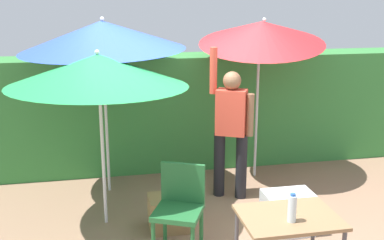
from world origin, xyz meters
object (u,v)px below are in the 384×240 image
umbrella_orange (102,36)px  person_vendor (231,125)px  cooler_box (287,213)px  bottle_water (292,208)px  umbrella_yellow (262,32)px  crate_cardboard (171,213)px  folding_table (288,225)px  chair_plastic (180,205)px  umbrella_rainbow (98,70)px

umbrella_orange → person_vendor: (1.49, -0.48, -1.07)m
person_vendor → cooler_box: 1.29m
bottle_water → umbrella_orange: bearing=117.8°
umbrella_yellow → cooler_box: umbrella_yellow is taller
umbrella_orange → crate_cardboard: umbrella_orange is taller
crate_cardboard → folding_table: bearing=-60.0°
person_vendor → bottle_water: (-0.11, -2.14, -0.09)m
bottle_water → umbrella_yellow: bearing=76.2°
umbrella_yellow → chair_plastic: bearing=-128.4°
umbrella_rainbow → umbrella_orange: 0.94m
umbrella_rainbow → cooler_box: bearing=-17.9°
umbrella_yellow → cooler_box: bearing=-97.6°
umbrella_orange → crate_cardboard: (0.63, -1.17, -1.82)m
umbrella_orange → person_vendor: bearing=-17.9°
umbrella_yellow → cooler_box: (-0.21, -1.61, -1.78)m
chair_plastic → folding_table: 1.14m
crate_cardboard → bottle_water: size_ratio=1.96×
cooler_box → crate_cardboard: cooler_box is taller
umbrella_rainbow → umbrella_orange: (0.07, 0.89, 0.28)m
umbrella_rainbow → person_vendor: umbrella_rainbow is taller
umbrella_rainbow → chair_plastic: bearing=-47.7°
umbrella_orange → cooler_box: umbrella_orange is taller
chair_plastic → bottle_water: (0.74, -0.94, 0.34)m
person_vendor → chair_plastic: (-0.85, -1.19, -0.42)m
person_vendor → bottle_water: 2.14m
crate_cardboard → folding_table: folding_table is taller
umbrella_rainbow → crate_cardboard: umbrella_rainbow is taller
person_vendor → folding_table: 2.06m
chair_plastic → cooler_box: 1.24m
crate_cardboard → folding_table: (0.78, -1.35, 0.46)m
umbrella_rainbow → umbrella_yellow: bearing=25.2°
cooler_box → umbrella_orange: bearing=140.6°
crate_cardboard → bottle_water: (0.75, -1.44, 0.66)m
umbrella_yellow → folding_table: umbrella_yellow is taller
person_vendor → crate_cardboard: (-0.86, -0.69, -0.75)m
umbrella_rainbow → cooler_box: size_ratio=3.69×
chair_plastic → umbrella_orange: bearing=111.0°
umbrella_rainbow → bottle_water: 2.42m
umbrella_orange → person_vendor: 1.90m
chair_plastic → cooler_box: (1.20, 0.16, -0.28)m
chair_plastic → bottle_water: bearing=-51.9°
umbrella_orange → cooler_box: bearing=-39.4°
crate_cardboard → umbrella_orange: bearing=118.1°
cooler_box → bottle_water: bearing=-112.4°
crate_cardboard → bottle_water: bottle_water is taller
umbrella_orange → umbrella_yellow: umbrella_yellow is taller
umbrella_rainbow → folding_table: bearing=-47.8°
umbrella_yellow → umbrella_orange: bearing=-177.0°
cooler_box → folding_table: size_ratio=0.66×
cooler_box → crate_cardboard: bearing=164.5°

